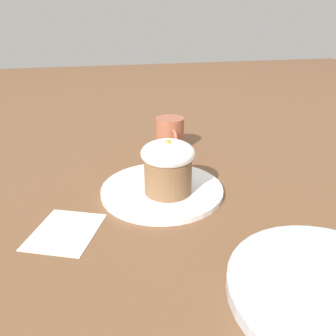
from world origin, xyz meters
TOP-DOWN VIEW (x-y plane):
  - ground_plane at (0.00, 0.00)m, footprint 4.00×4.00m
  - dessert_plate at (0.00, 0.00)m, footprint 0.24×0.24m
  - carrot_cake at (0.02, 0.01)m, footprint 0.10×0.10m
  - spoon at (-0.03, -0.01)m, footprint 0.12×0.04m
  - coffee_cup at (-0.23, 0.08)m, footprint 0.10×0.07m
  - side_plate at (0.32, 0.14)m, footprint 0.26×0.26m
  - paper_napkin at (0.09, -0.18)m, footprint 0.15×0.14m

SIDE VIEW (x-z plane):
  - ground_plane at x=0.00m, z-range 0.00..0.00m
  - paper_napkin at x=0.09m, z-range 0.00..0.00m
  - dessert_plate at x=0.00m, z-range 0.00..0.01m
  - side_plate at x=0.32m, z-range 0.00..0.02m
  - spoon at x=-0.03m, z-range 0.01..0.02m
  - coffee_cup at x=-0.23m, z-range 0.00..0.08m
  - carrot_cake at x=0.02m, z-range 0.01..0.12m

